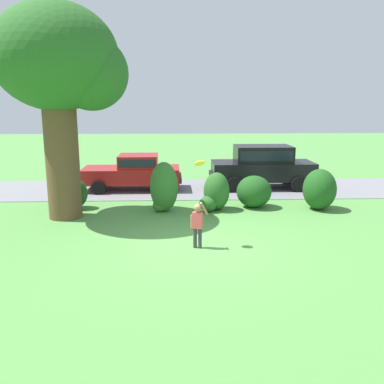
{
  "coord_description": "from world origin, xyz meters",
  "views": [
    {
      "loc": [
        -0.43,
        -10.62,
        3.86
      ],
      "look_at": [
        0.07,
        1.98,
        1.1
      ],
      "focal_mm": 38.93,
      "sensor_mm": 36.0,
      "label": 1
    }
  ],
  "objects_px": {
    "child_thrower": "(198,222)",
    "frisbee": "(200,163)",
    "oak_tree_large": "(61,68)",
    "parked_suv": "(263,164)",
    "parked_sedan": "(134,171)"
  },
  "relations": [
    {
      "from": "child_thrower",
      "to": "frisbee",
      "type": "height_order",
      "value": "frisbee"
    },
    {
      "from": "oak_tree_large",
      "to": "child_thrower",
      "type": "height_order",
      "value": "oak_tree_large"
    },
    {
      "from": "parked_suv",
      "to": "child_thrower",
      "type": "bearing_deg",
      "value": -113.27
    },
    {
      "from": "parked_sedan",
      "to": "child_thrower",
      "type": "height_order",
      "value": "parked_sedan"
    },
    {
      "from": "child_thrower",
      "to": "frisbee",
      "type": "bearing_deg",
      "value": 74.66
    },
    {
      "from": "oak_tree_large",
      "to": "child_thrower",
      "type": "distance_m",
      "value": 6.78
    },
    {
      "from": "oak_tree_large",
      "to": "child_thrower",
      "type": "bearing_deg",
      "value": -38.27
    },
    {
      "from": "parked_suv",
      "to": "child_thrower",
      "type": "distance_m",
      "value": 8.44
    },
    {
      "from": "oak_tree_large",
      "to": "child_thrower",
      "type": "xyz_separation_m",
      "value": [
        4.19,
        -3.31,
        -4.18
      ]
    },
    {
      "from": "child_thrower",
      "to": "oak_tree_large",
      "type": "bearing_deg",
      "value": 141.73
    },
    {
      "from": "parked_sedan",
      "to": "frisbee",
      "type": "distance_m",
      "value": 7.9
    },
    {
      "from": "parked_sedan",
      "to": "frisbee",
      "type": "relative_size",
      "value": 14.19
    },
    {
      "from": "parked_sedan",
      "to": "parked_suv",
      "type": "relative_size",
      "value": 0.94
    },
    {
      "from": "parked_sedan",
      "to": "child_thrower",
      "type": "xyz_separation_m",
      "value": [
        2.42,
        -7.59,
        -0.13
      ]
    },
    {
      "from": "parked_suv",
      "to": "child_thrower",
      "type": "xyz_separation_m",
      "value": [
        -3.33,
        -7.74,
        -0.36
      ]
    }
  ]
}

